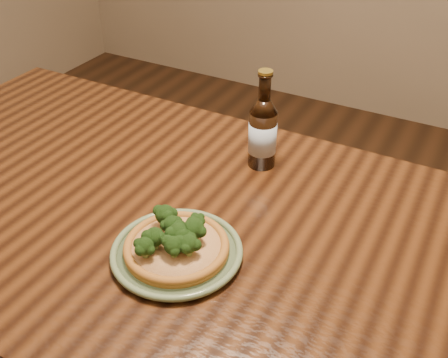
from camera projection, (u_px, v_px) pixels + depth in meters
The scene contains 4 objects.
table at pixel (156, 235), 1.23m from camera, with size 1.60×0.90×0.75m.
plate at pixel (177, 252), 1.03m from camera, with size 0.26×0.26×0.02m.
pizza at pixel (176, 243), 1.02m from camera, with size 0.21×0.21×0.07m.
beer_bottle at pixel (263, 132), 1.26m from camera, with size 0.07×0.07×0.25m.
Camera 1 is at (0.58, -0.64, 1.47)m, focal length 42.00 mm.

